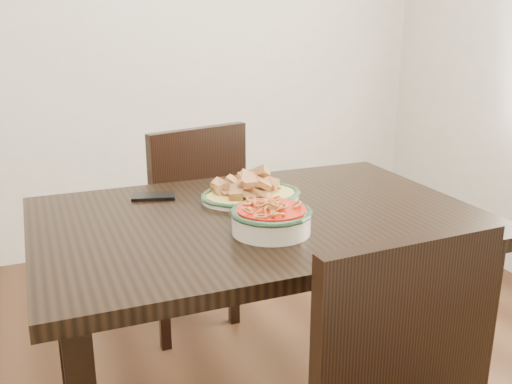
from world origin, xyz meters
name	(u,v)px	position (x,y,z in m)	size (l,w,h in m)	color
wall_back	(125,15)	(0.00, 1.75, 1.30)	(3.50, 0.10, 2.60)	silver
dining_table	(259,244)	(0.05, 0.03, 0.66)	(1.25, 0.83, 0.75)	black
chair_far	(187,218)	(0.03, 0.76, 0.50)	(0.52, 0.52, 0.89)	black
fish_plate	(251,185)	(0.08, 0.17, 0.79)	(0.31, 0.24, 0.11)	white
noodle_bowl	(271,217)	(0.03, -0.12, 0.79)	(0.22, 0.22, 0.08)	beige
smartphone	(154,196)	(-0.19, 0.30, 0.76)	(0.13, 0.07, 0.01)	black
napkin	(254,178)	(0.17, 0.37, 0.76)	(0.11, 0.09, 0.01)	#971A0B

